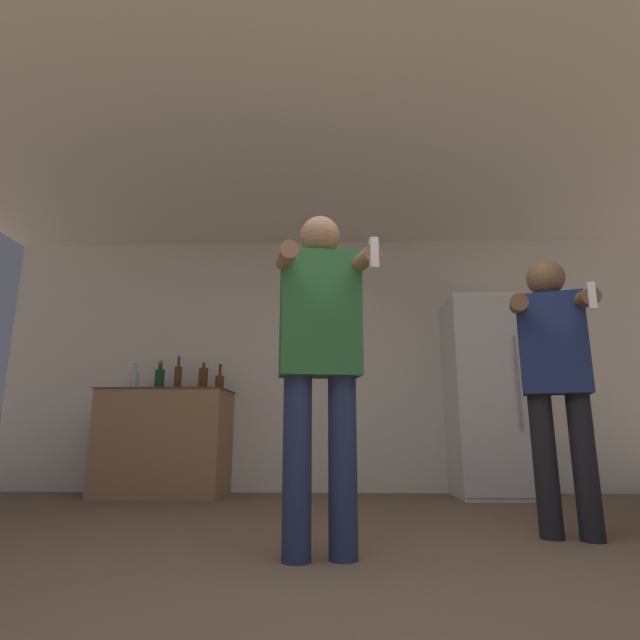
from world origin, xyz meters
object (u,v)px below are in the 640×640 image
Objects in this scene: refrigerator at (484,395)px; person_woman_foreground at (320,351)px; bottle_tall_gin at (160,379)px; bottle_brown_liquor at (203,379)px; bottle_red_label at (178,377)px; person_man_side at (555,367)px; bottle_amber_bourbon at (220,382)px; bottle_clear_vodka at (134,380)px.

refrigerator is 1.08× the size of person_woman_foreground.
bottle_tall_gin is 0.43m from bottle_brown_liquor.
refrigerator is 5.37× the size of bottle_red_label.
person_woman_foreground reaches higher than bottle_tall_gin.
bottle_brown_liquor is at bearing 117.31° from person_woman_foreground.
person_man_side is at bearing -33.58° from bottle_red_label.
refrigerator is 6.17× the size of bottle_brown_liquor.
person_woman_foreground reaches higher than bottle_brown_liquor.
bottle_amber_bourbon is (0.59, 0.00, -0.03)m from bottle_tall_gin.
bottle_brown_liquor is (0.25, -0.00, -0.01)m from bottle_red_label.
person_man_side is at bearing -31.96° from bottle_tall_gin.
person_man_side reaches higher than bottle_amber_bourbon.
bottle_tall_gin is 1.10× the size of bottle_clear_vodka.
bottle_amber_bourbon is at bearing 178.18° from refrigerator.
bottle_tall_gin is (-0.18, -0.00, -0.01)m from bottle_red_label.
bottle_brown_liquor is 0.17× the size of person_woman_foreground.
refrigerator is 3.09m from bottle_tall_gin.
bottle_red_label reaches higher than bottle_amber_bourbon.
refrigerator is at bearing -1.47° from bottle_tall_gin.
bottle_amber_bourbon is (-2.50, 0.08, 0.14)m from refrigerator.
bottle_tall_gin is 2.87m from person_woman_foreground.
person_woman_foreground is at bearing -65.91° from bottle_amber_bourbon.
bottle_red_label is 1.12× the size of bottle_tall_gin.
bottle_tall_gin is 1.17× the size of bottle_amber_bourbon.
bottle_clear_vodka is at bearing 180.00° from bottle_brown_liquor.
bottle_clear_vodka reaches higher than bottle_amber_bourbon.
person_woman_foreground is 1.43m from person_man_side.
bottle_tall_gin is 0.25m from bottle_clear_vodka.
bottle_amber_bourbon is 0.94× the size of bottle_clear_vodka.
refrigerator is 2.50m from bottle_amber_bourbon.
bottle_amber_bourbon is at bearing 142.14° from person_man_side.
person_woman_foreground is at bearing -160.07° from person_man_side.
bottle_red_label is 0.43m from bottle_clear_vodka.
person_woman_foreground reaches higher than person_man_side.
person_woman_foreground is at bearing -122.50° from refrigerator.
bottle_clear_vodka is at bearing 178.64° from refrigerator.
bottle_amber_bourbon is at bearing 0.00° from bottle_tall_gin.
person_man_side is (2.98, -1.86, -0.14)m from bottle_tall_gin.
bottle_tall_gin is at bearing 180.00° from bottle_brown_liquor.
bottle_clear_vodka is 0.17× the size of person_man_side.
person_woman_foreground is (1.46, -2.35, -0.12)m from bottle_red_label.
bottle_tall_gin is at bearing -180.00° from bottle_red_label.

